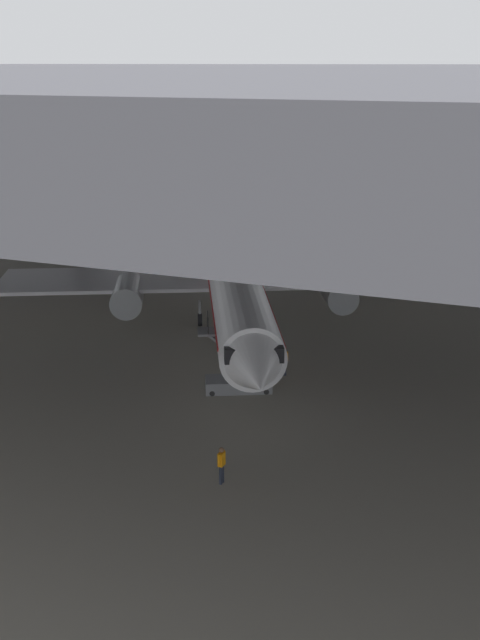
# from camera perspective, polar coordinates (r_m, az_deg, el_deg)

# --- Properties ---
(ground_plane) EXTENTS (110.00, 110.00, 0.00)m
(ground_plane) POSITION_cam_1_polar(r_m,az_deg,el_deg) (46.59, -0.04, -3.39)
(ground_plane) COLOR gray
(hangar_structure) EXTENTS (121.00, 99.00, 17.09)m
(hangar_structure) POSITION_cam_1_polar(r_m,az_deg,el_deg) (56.38, 5.02, 17.48)
(hangar_structure) COLOR #4C4F54
(hangar_structure) RESTS_ON ground_plane
(airplane_main) EXTENTS (31.75, 31.66, 10.64)m
(airplane_main) POSITION_cam_1_polar(r_m,az_deg,el_deg) (50.95, -0.36, 2.46)
(airplane_main) COLOR white
(airplane_main) RESTS_ON ground_plane
(boarding_stairs) EXTENTS (4.24, 2.96, 4.49)m
(boarding_stairs) POSITION_cam_1_polar(r_m,az_deg,el_deg) (42.97, -0.20, -4.30)
(boarding_stairs) COLOR slate
(boarding_stairs) RESTS_ON ground_plane
(crew_worker_near_nose) EXTENTS (0.25, 0.55, 1.72)m
(crew_worker_near_nose) POSITION_cam_1_polar(r_m,az_deg,el_deg) (33.81, -1.37, -10.46)
(crew_worker_near_nose) COLOR #232838
(crew_worker_near_nose) RESTS_ON ground_plane
(crew_worker_by_stairs) EXTENTS (0.40, 0.45, 1.67)m
(crew_worker_by_stairs) POSITION_cam_1_polar(r_m,az_deg,el_deg) (44.87, 3.26, -2.99)
(crew_worker_by_stairs) COLOR #232838
(crew_worker_by_stairs) RESTS_ON ground_plane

